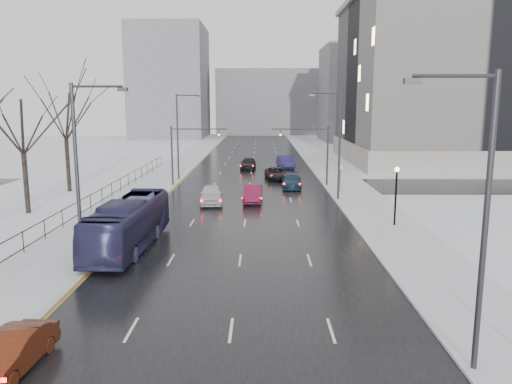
{
  "coord_description": "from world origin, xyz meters",
  "views": [
    {
      "loc": [
        1.17,
        -5.62,
        9.01
      ],
      "look_at": [
        0.84,
        30.52,
        2.5
      ],
      "focal_mm": 35.0,
      "sensor_mm": 36.0,
      "label": 1
    }
  ],
  "objects_px": {
    "sedan_left_near": "(13,352)",
    "sedan_right_near": "(253,194)",
    "streetlight_l_near": "(81,169)",
    "sedan_center_near": "(211,194)",
    "streetlight_r_mid": "(337,140)",
    "sedan_center_far": "(248,163)",
    "streetlight_l_far": "(179,132)",
    "lamppost_r_mid": "(396,187)",
    "bus": "(129,224)",
    "sedan_right_cross": "(276,174)",
    "sedan_right_distant": "(286,162)",
    "streetlight_r_near": "(479,210)",
    "sedan_right_far": "(292,181)",
    "mast_signal_right": "(318,149)",
    "mast_signal_left": "(182,149)",
    "tree_park_d": "(29,214)",
    "tree_park_e": "(70,192)",
    "no_uturn_sign": "(340,170)"
  },
  "relations": [
    {
      "from": "sedan_left_near",
      "to": "sedan_right_near",
      "type": "bearing_deg",
      "value": 79.57
    },
    {
      "from": "sedan_right_near",
      "to": "sedan_center_far",
      "type": "relative_size",
      "value": 0.95
    },
    {
      "from": "sedan_right_cross",
      "to": "tree_park_e",
      "type": "bearing_deg",
      "value": -163.5
    },
    {
      "from": "mast_signal_right",
      "to": "sedan_right_far",
      "type": "distance_m",
      "value": 4.54
    },
    {
      "from": "tree_park_d",
      "to": "bus",
      "type": "relative_size",
      "value": 1.14
    },
    {
      "from": "sedan_right_cross",
      "to": "sedan_right_distant",
      "type": "xyz_separation_m",
      "value": [
        1.64,
        10.5,
        0.16
      ]
    },
    {
      "from": "no_uturn_sign",
      "to": "sedan_center_near",
      "type": "xyz_separation_m",
      "value": [
        -12.42,
        -5.75,
        -1.41
      ]
    },
    {
      "from": "sedan_right_cross",
      "to": "sedan_right_distant",
      "type": "relative_size",
      "value": 0.96
    },
    {
      "from": "sedan_left_near",
      "to": "tree_park_e",
      "type": "bearing_deg",
      "value": 112.25
    },
    {
      "from": "tree_park_d",
      "to": "sedan_center_near",
      "type": "distance_m",
      "value": 15.21
    },
    {
      "from": "sedan_right_distant",
      "to": "no_uturn_sign",
      "type": "bearing_deg",
      "value": -84.54
    },
    {
      "from": "streetlight_l_near",
      "to": "lamppost_r_mid",
      "type": "xyz_separation_m",
      "value": [
        19.17,
        10.0,
        -2.67
      ]
    },
    {
      "from": "mast_signal_left",
      "to": "sedan_center_far",
      "type": "bearing_deg",
      "value": 63.6
    },
    {
      "from": "bus",
      "to": "sedan_center_far",
      "type": "distance_m",
      "value": 37.93
    },
    {
      "from": "streetlight_l_far",
      "to": "sedan_center_near",
      "type": "height_order",
      "value": "streetlight_l_far"
    },
    {
      "from": "streetlight_l_near",
      "to": "sedan_left_near",
      "type": "relative_size",
      "value": 2.49
    },
    {
      "from": "streetlight_r_mid",
      "to": "sedan_center_far",
      "type": "xyz_separation_m",
      "value": [
        -8.67,
        21.75,
        -4.75
      ]
    },
    {
      "from": "lamppost_r_mid",
      "to": "no_uturn_sign",
      "type": "height_order",
      "value": "lamppost_r_mid"
    },
    {
      "from": "tree_park_e",
      "to": "sedan_center_far",
      "type": "relative_size",
      "value": 2.78
    },
    {
      "from": "tree_park_d",
      "to": "sedan_right_near",
      "type": "xyz_separation_m",
      "value": [
        18.3,
        5.09,
        0.8
      ]
    },
    {
      "from": "sedan_right_near",
      "to": "tree_park_e",
      "type": "bearing_deg",
      "value": 167.39
    },
    {
      "from": "lamppost_r_mid",
      "to": "bus",
      "type": "xyz_separation_m",
      "value": [
        -18.0,
        -5.61,
        -1.37
      ]
    },
    {
      "from": "mast_signal_right",
      "to": "sedan_center_far",
      "type": "relative_size",
      "value": 1.34
    },
    {
      "from": "streetlight_r_mid",
      "to": "streetlight_l_far",
      "type": "bearing_deg",
      "value": 143.7
    },
    {
      "from": "sedan_right_distant",
      "to": "tree_park_e",
      "type": "bearing_deg",
      "value": -148.03
    },
    {
      "from": "mast_signal_left",
      "to": "tree_park_d",
      "type": "bearing_deg",
      "value": -126.8
    },
    {
      "from": "sedan_right_distant",
      "to": "streetlight_l_near",
      "type": "bearing_deg",
      "value": -114.48
    },
    {
      "from": "streetlight_r_near",
      "to": "streetlight_l_far",
      "type": "bearing_deg",
      "value": 111.25
    },
    {
      "from": "mast_signal_left",
      "to": "streetlight_l_far",
      "type": "bearing_deg",
      "value": 101.87
    },
    {
      "from": "tree_park_d",
      "to": "sedan_right_near",
      "type": "bearing_deg",
      "value": 15.56
    },
    {
      "from": "streetlight_l_far",
      "to": "sedan_center_far",
      "type": "height_order",
      "value": "streetlight_l_far"
    },
    {
      "from": "lamppost_r_mid",
      "to": "sedan_center_near",
      "type": "xyz_separation_m",
      "value": [
        -14.22,
        8.25,
        -2.05
      ]
    },
    {
      "from": "streetlight_l_near",
      "to": "streetlight_l_far",
      "type": "relative_size",
      "value": 1.0
    },
    {
      "from": "streetlight_r_near",
      "to": "lamppost_r_mid",
      "type": "distance_m",
      "value": 20.38
    },
    {
      "from": "streetlight_r_near",
      "to": "no_uturn_sign",
      "type": "relative_size",
      "value": 3.7
    },
    {
      "from": "tree_park_d",
      "to": "streetlight_l_far",
      "type": "distance_m",
      "value": 21.17
    },
    {
      "from": "lamppost_r_mid",
      "to": "sedan_right_near",
      "type": "xyz_separation_m",
      "value": [
        -10.5,
        9.09,
        -2.14
      ]
    },
    {
      "from": "streetlight_l_near",
      "to": "sedan_center_near",
      "type": "xyz_separation_m",
      "value": [
        4.95,
        18.25,
        -4.72
      ]
    },
    {
      "from": "bus",
      "to": "sedan_right_distant",
      "type": "height_order",
      "value": "bus"
    },
    {
      "from": "sedan_right_cross",
      "to": "bus",
      "type": "bearing_deg",
      "value": -115.11
    },
    {
      "from": "no_uturn_sign",
      "to": "sedan_center_far",
      "type": "relative_size",
      "value": 0.56
    },
    {
      "from": "streetlight_l_near",
      "to": "streetlight_l_far",
      "type": "distance_m",
      "value": 32.0
    },
    {
      "from": "mast_signal_left",
      "to": "sedan_left_near",
      "type": "height_order",
      "value": "mast_signal_left"
    },
    {
      "from": "streetlight_r_near",
      "to": "sedan_right_far",
      "type": "xyz_separation_m",
      "value": [
        -3.67,
        36.78,
        -4.85
      ]
    },
    {
      "from": "mast_signal_right",
      "to": "sedan_left_near",
      "type": "height_order",
      "value": "mast_signal_right"
    },
    {
      "from": "tree_park_e",
      "to": "bus",
      "type": "xyz_separation_m",
      "value": [
        11.2,
        -19.61,
        1.57
      ]
    },
    {
      "from": "streetlight_l_far",
      "to": "mast_signal_right",
      "type": "relative_size",
      "value": 1.54
    },
    {
      "from": "tree_park_e",
      "to": "streetlight_r_mid",
      "type": "bearing_deg",
      "value": -8.63
    },
    {
      "from": "streetlight_l_far",
      "to": "sedan_right_cross",
      "type": "xyz_separation_m",
      "value": [
        11.19,
        0.6,
        -4.88
      ]
    },
    {
      "from": "streetlight_r_near",
      "to": "mast_signal_right",
      "type": "height_order",
      "value": "streetlight_r_near"
    }
  ]
}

